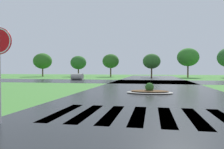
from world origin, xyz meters
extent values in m
cube|color=#232628|center=(0.00, 10.00, 0.00)|extent=(9.63, 80.00, 0.01)
cube|color=#232628|center=(0.00, 23.26, 0.00)|extent=(90.00, 8.67, 0.01)
cube|color=white|center=(-3.15, 3.56, 0.00)|extent=(0.45, 3.18, 0.01)
cube|color=white|center=(-2.25, 3.56, 0.00)|extent=(0.45, 3.18, 0.01)
cube|color=white|center=(-1.35, 3.56, 0.00)|extent=(0.45, 3.18, 0.01)
cube|color=white|center=(-0.45, 3.56, 0.00)|extent=(0.45, 3.18, 0.01)
cube|color=white|center=(0.45, 3.56, 0.00)|extent=(0.45, 3.18, 0.01)
cube|color=white|center=(1.35, 3.56, 0.00)|extent=(0.45, 3.18, 0.01)
ellipsoid|color=#9E9B93|center=(-0.16, 10.25, 0.06)|extent=(2.96, 1.76, 0.12)
ellipsoid|color=brown|center=(-0.16, 10.25, 0.15)|extent=(2.43, 1.44, 0.10)
sphere|color=#2D6023|center=(-0.16, 10.25, 0.40)|extent=(0.56, 0.56, 0.56)
cylinder|color=#9E9B93|center=(-10.78, 25.80, 0.47)|extent=(1.76, 1.07, 0.94)
cylinder|color=#4C3823|center=(-23.77, 39.32, 1.00)|extent=(0.28, 0.28, 2.00)
ellipsoid|color=#2E6620|center=(-23.77, 39.32, 3.41)|extent=(4.04, 4.04, 3.43)
cylinder|color=#4C3823|center=(-15.94, 40.64, 0.92)|extent=(0.28, 0.28, 1.84)
ellipsoid|color=#2B6426|center=(-15.94, 40.64, 3.06)|extent=(3.47, 3.47, 2.95)
cylinder|color=#4C3823|center=(-8.64, 40.39, 1.05)|extent=(0.28, 0.28, 2.10)
ellipsoid|color=#2D6120|center=(-8.64, 40.39, 3.33)|extent=(3.51, 3.51, 2.99)
cylinder|color=#4C3823|center=(-0.08, 38.43, 0.98)|extent=(0.28, 0.28, 1.96)
ellipsoid|color=#2E5F27|center=(-0.08, 38.43, 3.16)|extent=(3.44, 3.44, 2.92)
cylinder|color=#4C3823|center=(6.85, 39.35, 1.24)|extent=(0.28, 0.28, 2.48)
ellipsoid|color=#357929|center=(6.85, 39.35, 3.93)|extent=(4.13, 4.13, 3.51)
camera|label=1|loc=(-0.01, -3.50, 1.53)|focal=33.76mm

